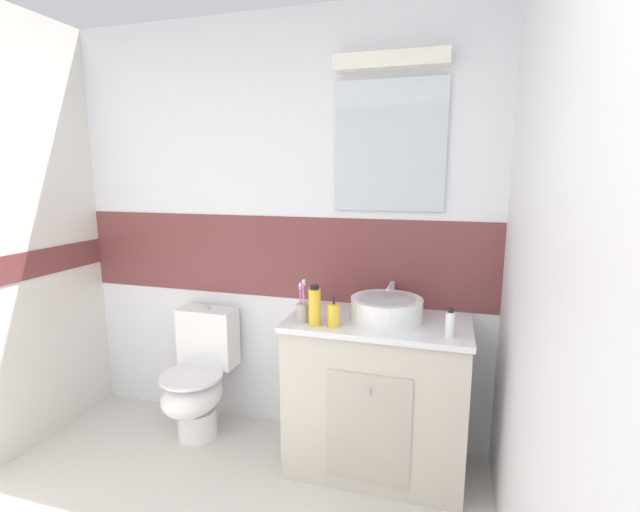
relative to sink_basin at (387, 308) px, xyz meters
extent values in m
cube|color=white|center=(-0.72, 0.30, -0.49)|extent=(3.20, 0.10, 0.85)
cube|color=brown|center=(-0.72, 0.30, 0.19)|extent=(3.20, 0.10, 0.50)
cube|color=white|center=(-0.72, 0.30, 1.01)|extent=(3.20, 0.10, 1.15)
cube|color=silver|center=(-0.04, 0.24, 0.83)|extent=(0.60, 0.02, 0.69)
cube|color=white|center=(-0.04, 0.20, 1.26)|extent=(0.59, 0.10, 0.08)
cube|color=white|center=(0.63, -0.95, 0.34)|extent=(0.10, 3.48, 2.50)
cube|color=beige|center=(-0.04, 0.00, -0.50)|extent=(0.93, 0.50, 0.82)
cube|color=white|center=(-0.04, -0.01, -0.08)|extent=(0.95, 0.52, 0.03)
cube|color=#B6AD9F|center=(-0.04, -0.25, -0.54)|extent=(0.42, 0.01, 0.57)
cylinder|color=silver|center=(-0.04, -0.27, -0.34)|extent=(0.02, 0.02, 0.03)
cylinder|color=white|center=(0.00, 0.00, 0.00)|extent=(0.37, 0.37, 0.12)
cylinder|color=#B3B3B8|center=(0.00, 0.00, 0.05)|extent=(0.30, 0.30, 0.01)
cylinder|color=silver|center=(0.00, 0.21, 0.01)|extent=(0.03, 0.03, 0.15)
cylinder|color=silver|center=(0.00, 0.11, 0.09)|extent=(0.02, 0.17, 0.02)
cylinder|color=white|center=(-1.14, -0.03, -0.82)|extent=(0.24, 0.24, 0.18)
ellipsoid|color=white|center=(-1.14, -0.07, -0.62)|extent=(0.34, 0.42, 0.22)
cylinder|color=white|center=(-1.14, -0.07, -0.50)|extent=(0.37, 0.37, 0.02)
cube|color=white|center=(-1.14, 0.14, -0.33)|extent=(0.36, 0.17, 0.37)
cylinder|color=silver|center=(-1.14, 0.14, -0.14)|extent=(0.04, 0.04, 0.02)
cylinder|color=#B2ADA3|center=(-0.41, -0.15, -0.02)|extent=(0.06, 0.06, 0.10)
cylinder|color=#D872BF|center=(-0.40, -0.16, 0.06)|extent=(0.02, 0.03, 0.18)
cube|color=white|center=(-0.40, -0.16, 0.15)|extent=(0.01, 0.02, 0.03)
cylinder|color=#D872BF|center=(-0.42, -0.14, 0.05)|extent=(0.02, 0.02, 0.16)
cube|color=white|center=(-0.42, -0.14, 0.13)|extent=(0.01, 0.02, 0.03)
cylinder|color=yellow|center=(-0.24, -0.17, -0.01)|extent=(0.06, 0.06, 0.12)
cylinder|color=#262626|center=(-0.24, -0.17, 0.07)|extent=(0.01, 0.01, 0.04)
cylinder|color=#262626|center=(-0.24, -0.19, 0.09)|extent=(0.01, 0.02, 0.01)
cylinder|color=white|center=(0.32, -0.16, 0.00)|extent=(0.04, 0.04, 0.12)
cylinder|color=black|center=(0.32, -0.16, 0.07)|extent=(0.03, 0.03, 0.02)
cylinder|color=yellow|center=(-0.33, -0.18, 0.03)|extent=(0.06, 0.06, 0.19)
cylinder|color=black|center=(-0.33, -0.18, 0.13)|extent=(0.04, 0.04, 0.02)
camera|label=1|loc=(0.29, -2.22, 0.68)|focal=24.89mm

